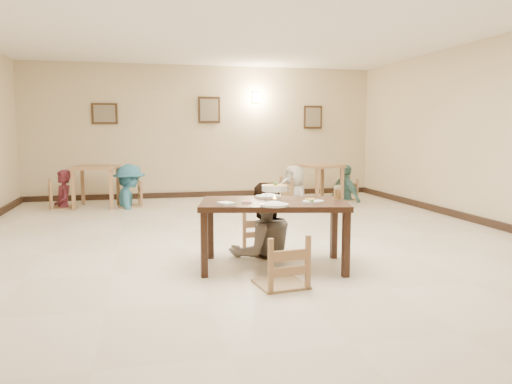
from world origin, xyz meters
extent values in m
plane|color=beige|center=(0.00, 0.00, 0.00)|extent=(10.00, 10.00, 0.00)
plane|color=white|center=(0.00, 0.00, 3.00)|extent=(10.00, 10.00, 0.00)
plane|color=beige|center=(0.00, 5.00, 1.50)|extent=(10.00, 0.00, 10.00)
plane|color=beige|center=(4.00, 0.00, 1.50)|extent=(0.00, 10.00, 10.00)
cube|color=black|center=(0.00, 4.97, 0.06)|extent=(8.00, 0.06, 0.12)
cube|color=black|center=(3.97, 0.00, 0.06)|extent=(0.06, 10.00, 0.12)
cube|color=#321F11|center=(-2.20, 4.96, 1.90)|extent=(0.55, 0.03, 0.45)
cube|color=gray|center=(-2.20, 4.94, 1.90)|extent=(0.45, 0.01, 0.37)
cube|color=#321F11|center=(0.10, 4.96, 2.00)|extent=(0.50, 0.03, 0.60)
cube|color=gray|center=(0.10, 4.94, 2.00)|extent=(0.41, 0.01, 0.49)
cube|color=#321F11|center=(2.60, 4.96, 1.85)|extent=(0.45, 0.03, 0.55)
cube|color=gray|center=(2.60, 4.94, 1.85)|extent=(0.37, 0.01, 0.45)
cube|color=#FFD88C|center=(1.20, 4.96, 2.30)|extent=(0.16, 0.05, 0.22)
cube|color=#321C13|center=(-0.02, -1.21, 0.72)|extent=(1.76, 1.23, 0.06)
cube|color=#321C13|center=(-0.83, -1.43, 0.35)|extent=(0.07, 0.07, 0.69)
cube|color=#321C13|center=(0.62, -1.76, 0.35)|extent=(0.07, 0.07, 0.69)
cube|color=#321C13|center=(-0.66, -0.67, 0.35)|extent=(0.07, 0.07, 0.69)
cube|color=#321C13|center=(0.79, -0.99, 0.35)|extent=(0.07, 0.07, 0.69)
cube|color=#A4855B|center=(0.02, -0.50, 0.42)|extent=(0.43, 0.43, 0.05)
cube|color=#A4855B|center=(-0.12, -1.88, 0.46)|extent=(0.47, 0.47, 0.05)
imported|color=gray|center=(0.01, -0.61, 0.90)|extent=(0.95, 0.78, 1.80)
torus|color=silver|center=(-0.02, -1.25, 0.87)|extent=(0.22, 0.22, 0.01)
cylinder|color=silver|center=(-0.02, -1.25, 0.77)|extent=(0.06, 0.06, 0.03)
cone|color=#FFA526|center=(-0.02, -1.25, 0.81)|extent=(0.03, 0.03, 0.05)
cylinder|color=white|center=(-0.02, -1.25, 0.90)|extent=(0.28, 0.28, 0.06)
cylinder|color=#C07D2B|center=(-0.02, -1.25, 0.93)|extent=(0.24, 0.24, 0.01)
sphere|color=#2D7223|center=(-0.01, -1.26, 0.95)|extent=(0.04, 0.04, 0.04)
cylinder|color=silver|center=(0.09, -1.20, 0.95)|extent=(0.13, 0.08, 0.09)
cylinder|color=silver|center=(0.07, -1.20, 0.81)|extent=(0.01, 0.01, 0.13)
cylinder|color=silver|center=(-0.10, -1.20, 0.81)|extent=(0.01, 0.01, 0.13)
cylinder|color=silver|center=(-0.02, -1.35, 0.81)|extent=(0.01, 0.01, 0.13)
cylinder|color=white|center=(0.00, -0.90, 0.76)|extent=(0.30, 0.30, 0.02)
ellipsoid|color=white|center=(0.00, -0.90, 0.77)|extent=(0.20, 0.17, 0.07)
cylinder|color=white|center=(-0.10, -1.57, 0.76)|extent=(0.30, 0.30, 0.02)
ellipsoid|color=white|center=(-0.10, -1.57, 0.77)|extent=(0.19, 0.16, 0.07)
cylinder|color=white|center=(0.38, -1.41, 0.76)|extent=(0.23, 0.23, 0.02)
sphere|color=#2D7223|center=(0.34, -1.47, 0.78)|extent=(0.04, 0.04, 0.04)
cylinder|color=white|center=(-0.34, -1.29, 0.76)|extent=(0.11, 0.11, 0.02)
cylinder|color=#A02B14|center=(-0.34, -1.29, 0.77)|extent=(0.09, 0.09, 0.01)
cube|color=white|center=(-0.58, -1.41, 0.77)|extent=(0.19, 0.21, 0.03)
cube|color=silver|center=(-0.53, -1.32, 0.76)|extent=(0.08, 0.17, 0.01)
cube|color=silver|center=(-0.50, -1.32, 0.76)|extent=(0.08, 0.17, 0.01)
cylinder|color=white|center=(0.70, -1.30, 0.83)|extent=(0.08, 0.08, 0.17)
cylinder|color=orange|center=(0.70, -1.30, 0.82)|extent=(0.07, 0.07, 0.12)
cube|color=#A0744D|center=(-2.33, 3.86, 0.81)|extent=(0.94, 0.94, 0.06)
cube|color=#A0744D|center=(-2.73, 3.56, 0.39)|extent=(0.07, 0.07, 0.78)
cube|color=#A0744D|center=(-2.03, 3.46, 0.39)|extent=(0.07, 0.07, 0.78)
cube|color=#A0744D|center=(-2.64, 4.27, 0.39)|extent=(0.07, 0.07, 0.78)
cube|color=#A0744D|center=(-1.93, 4.17, 0.39)|extent=(0.07, 0.07, 0.78)
cube|color=#A0744D|center=(2.35, 3.73, 0.77)|extent=(1.01, 1.01, 0.06)
cube|color=#A0744D|center=(2.13, 3.30, 0.37)|extent=(0.07, 0.07, 0.74)
cube|color=#A0744D|center=(2.78, 3.52, 0.37)|extent=(0.07, 0.07, 0.74)
cube|color=#A0744D|center=(1.92, 3.94, 0.37)|extent=(0.07, 0.07, 0.74)
cube|color=#A0744D|center=(2.56, 4.16, 0.37)|extent=(0.07, 0.07, 0.74)
cube|color=#A4855B|center=(-2.97, 3.89, 0.50)|extent=(0.51, 0.51, 0.06)
cube|color=#A4855B|center=(-1.69, 3.80, 0.45)|extent=(0.46, 0.46, 0.05)
cube|color=#A4855B|center=(1.75, 3.66, 0.47)|extent=(0.49, 0.49, 0.05)
cube|color=#A4855B|center=(2.94, 3.72, 0.42)|extent=(0.42, 0.42, 0.05)
imported|color=maroon|center=(-2.97, 3.89, 0.76)|extent=(0.51, 0.64, 1.53)
imported|color=teal|center=(-1.69, 3.80, 0.86)|extent=(0.77, 1.18, 1.73)
imported|color=silver|center=(1.75, 3.66, 0.79)|extent=(0.73, 0.90, 1.59)
imported|color=#54938A|center=(2.94, 3.72, 0.79)|extent=(0.65, 1.00, 1.58)
camera|label=1|loc=(-1.43, -6.51, 1.53)|focal=35.00mm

